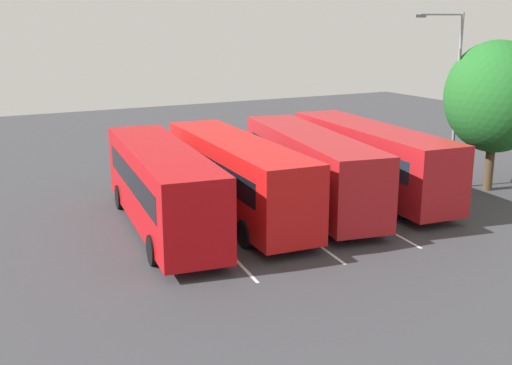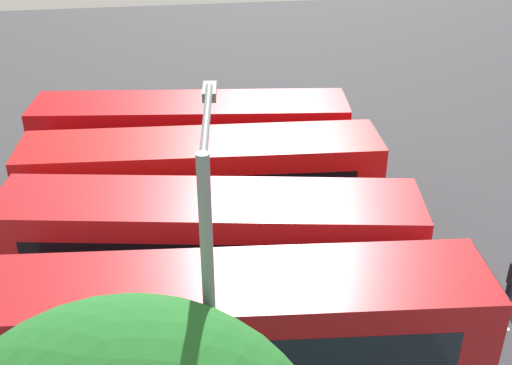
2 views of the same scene
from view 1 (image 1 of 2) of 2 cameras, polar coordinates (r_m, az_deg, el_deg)
name	(u,v)px [view 1 (image 1 of 2)]	position (r m, az deg, el deg)	size (l,w,h in m)	color
ground_plane	(268,208)	(28.92, 1.04, -2.31)	(70.88, 70.88, 0.00)	#38383D
bus_far_left	(370,158)	(31.04, 10.16, 2.19)	(11.58, 3.47, 3.38)	#AD191E
bus_center_left	(310,166)	(28.85, 4.82, 1.44)	(11.65, 4.40, 3.38)	#AD191E
bus_center_right	(236,175)	(27.21, -1.76, 0.69)	(11.55, 3.20, 3.38)	red
bus_far_right	(161,185)	(25.81, -8.46, -0.22)	(11.62, 3.81, 3.38)	#B70C11
pedestrian	(256,149)	(36.80, -0.02, 2.97)	(0.33, 0.33, 1.73)	#232833
street_lamp	(453,90)	(32.79, 17.18, 7.89)	(0.49, 2.77, 8.64)	gray
depot_tree	(496,97)	(33.25, 20.65, 7.17)	(5.18, 4.66, 7.39)	#4C3823
lane_stripe_outer_left	(331,198)	(30.67, 6.73, -1.42)	(14.65, 0.12, 0.01)	silver
lane_stripe_inner_left	(268,208)	(28.92, 1.04, -2.30)	(14.65, 0.12, 0.01)	silver
lane_stripe_inner_right	(197,219)	(27.49, -5.31, -3.26)	(14.65, 0.12, 0.01)	silver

